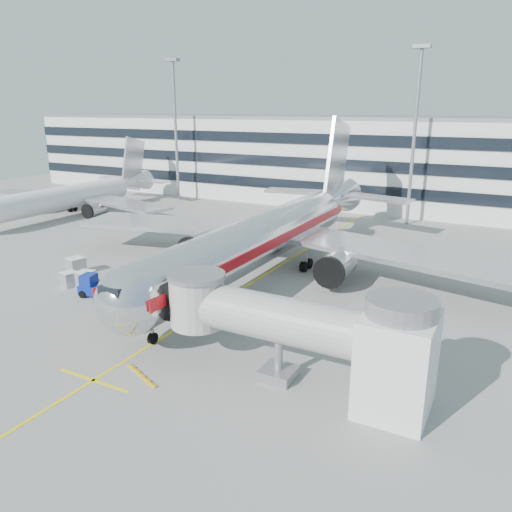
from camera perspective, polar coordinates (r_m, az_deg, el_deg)
The scene contains 15 objects.
ground at distance 44.76m, azimuth -5.12°, elevation -5.90°, with size 180.00×180.00×0.00m, color gray.
lead_in_line at distance 52.82m, azimuth 0.84°, elevation -2.26°, with size 0.25×70.00×0.01m, color yellow.
stop_bar at distance 35.17m, azimuth -18.08°, elevation -13.35°, with size 6.00×0.25×0.01m, color yellow.
main_jet at distance 53.09m, azimuth 1.72°, elevation 2.60°, with size 50.95×48.70×16.06m.
jet_bridge at distance 31.42m, azimuth 5.43°, elevation -8.34°, with size 17.80×4.50×7.00m.
terminal at distance 95.58m, azimuth 14.51°, elevation 10.52°, with size 150.00×24.25×15.60m.
light_mast_west at distance 95.93m, azimuth -9.21°, elevation 15.09°, with size 2.40×1.20×25.45m.
light_mast_centre at distance 77.85m, azimuth 17.76°, elevation 14.23°, with size 2.40×1.20×25.45m.
second_jet at distance 87.66m, azimuth -20.19°, elevation 6.47°, with size 38.21×36.52×12.04m.
belt_loader at distance 50.30m, azimuth -10.34°, elevation -2.83°, with size 4.31×1.99×2.02m.
baggage_tug at distance 49.45m, azimuth -18.12°, elevation -3.35°, with size 3.06×2.31×2.08m.
cargo_container_left at distance 52.95m, azimuth -20.56°, elevation -2.47°, with size 1.67×1.67×1.47m.
cargo_container_right at distance 56.70m, azimuth -19.88°, elevation -1.02°, with size 1.97×1.97×1.74m.
cargo_container_front at distance 52.19m, azimuth -18.85°, elevation -2.49°, with size 1.81×1.81×1.60m.
ramp_worker at distance 48.37m, azimuth -15.31°, elevation -3.40°, with size 0.75×0.49×2.05m, color #8CF91A.
Camera 1 is at (23.05, -34.35, 17.09)m, focal length 35.00 mm.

